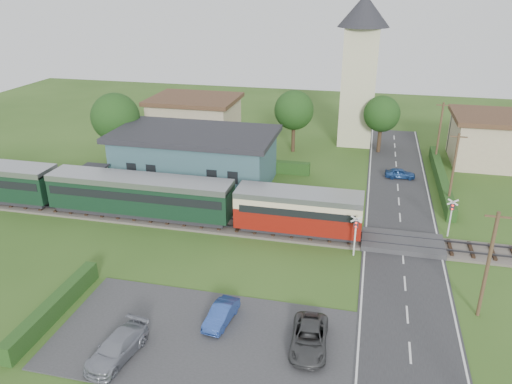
% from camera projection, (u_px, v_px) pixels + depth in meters
% --- Properties ---
extents(ground, '(120.00, 120.00, 0.00)m').
position_uv_depth(ground, '(271.00, 243.00, 38.96)').
color(ground, '#2D4C19').
extents(railway_track, '(76.00, 3.20, 0.49)m').
position_uv_depth(railway_track, '(276.00, 231.00, 40.71)').
color(railway_track, '#4C443D').
rests_on(railway_track, ground).
extents(road, '(6.00, 70.00, 0.05)m').
position_uv_depth(road, '(403.00, 258.00, 36.85)').
color(road, '#28282B').
rests_on(road, ground).
extents(car_park, '(17.00, 9.00, 0.08)m').
position_uv_depth(car_park, '(203.00, 339.00, 28.50)').
color(car_park, '#333335').
rests_on(car_park, ground).
extents(crossing_deck, '(6.20, 3.40, 0.45)m').
position_uv_depth(crossing_deck, '(402.00, 243.00, 38.57)').
color(crossing_deck, '#333335').
rests_on(crossing_deck, ground).
extents(platform, '(30.00, 3.00, 0.45)m').
position_uv_depth(platform, '(175.00, 202.00, 45.63)').
color(platform, gray).
rests_on(platform, ground).
extents(equipment_hut, '(2.30, 2.30, 2.55)m').
position_uv_depth(equipment_hut, '(94.00, 180.00, 46.71)').
color(equipment_hut, beige).
rests_on(equipment_hut, platform).
extents(station_building, '(16.00, 9.00, 5.30)m').
position_uv_depth(station_building, '(195.00, 157.00, 49.86)').
color(station_building, '#385A61').
rests_on(station_building, ground).
extents(train, '(43.20, 2.90, 3.40)m').
position_uv_depth(train, '(106.00, 191.00, 43.04)').
color(train, '#232328').
rests_on(train, ground).
extents(church_tower, '(6.00, 6.00, 17.60)m').
position_uv_depth(church_tower, '(361.00, 60.00, 59.02)').
color(church_tower, beige).
rests_on(church_tower, ground).
extents(house_west, '(10.80, 8.80, 5.50)m').
position_uv_depth(house_west, '(195.00, 118.00, 63.43)').
color(house_west, tan).
rests_on(house_west, ground).
extents(house_east, '(8.80, 8.80, 5.50)m').
position_uv_depth(house_east, '(491.00, 139.00, 55.19)').
color(house_east, tan).
rests_on(house_east, ground).
extents(hedge_carpark, '(0.80, 9.00, 1.20)m').
position_uv_depth(hedge_carpark, '(54.00, 308.00, 30.28)').
color(hedge_carpark, '#193814').
rests_on(hedge_carpark, ground).
extents(hedge_roadside, '(0.80, 18.00, 1.20)m').
position_uv_depth(hedge_roadside, '(441.00, 179.00, 50.09)').
color(hedge_roadside, '#193814').
rests_on(hedge_roadside, ground).
extents(hedge_station, '(22.00, 0.80, 1.30)m').
position_uv_depth(hedge_station, '(210.00, 161.00, 54.70)').
color(hedge_station, '#193814').
rests_on(hedge_station, ground).
extents(tree_a, '(5.20, 5.20, 8.00)m').
position_uv_depth(tree_a, '(115.00, 117.00, 53.60)').
color(tree_a, '#332316').
rests_on(tree_a, ground).
extents(tree_b, '(4.60, 4.60, 7.34)m').
position_uv_depth(tree_b, '(294.00, 110.00, 58.04)').
color(tree_b, '#332316').
rests_on(tree_b, ground).
extents(tree_c, '(4.20, 4.20, 6.78)m').
position_uv_depth(tree_c, '(382.00, 114.00, 57.88)').
color(tree_c, '#332316').
rests_on(tree_c, ground).
extents(utility_pole_b, '(1.40, 0.22, 7.00)m').
position_uv_depth(utility_pole_b, '(488.00, 264.00, 29.19)').
color(utility_pole_b, '#473321').
rests_on(utility_pole_b, ground).
extents(utility_pole_c, '(1.40, 0.22, 7.00)m').
position_uv_depth(utility_pole_c, '(453.00, 171.00, 43.53)').
color(utility_pole_c, '#473321').
rests_on(utility_pole_c, ground).
extents(utility_pole_d, '(1.40, 0.22, 7.00)m').
position_uv_depth(utility_pole_d, '(439.00, 133.00, 54.29)').
color(utility_pole_d, '#473321').
rests_on(utility_pole_d, ground).
extents(crossing_signal_near, '(0.84, 0.28, 3.28)m').
position_uv_depth(crossing_signal_near, '(356.00, 230.00, 36.42)').
color(crossing_signal_near, silver).
rests_on(crossing_signal_near, ground).
extents(crossing_signal_far, '(0.84, 0.28, 3.28)m').
position_uv_depth(crossing_signal_far, '(451.00, 212.00, 39.21)').
color(crossing_signal_far, silver).
rests_on(crossing_signal_far, ground).
extents(streetlamp_west, '(0.30, 0.30, 5.15)m').
position_uv_depth(streetlamp_west, '(126.00, 123.00, 60.31)').
color(streetlamp_west, '#3F3F47').
rests_on(streetlamp_west, ground).
extents(streetlamp_east, '(0.30, 0.30, 5.15)m').
position_uv_depth(streetlamp_east, '(450.00, 127.00, 58.62)').
color(streetlamp_east, '#3F3F47').
rests_on(streetlamp_east, ground).
extents(car_on_road, '(3.14, 1.46, 1.04)m').
position_uv_depth(car_on_road, '(400.00, 173.00, 51.52)').
color(car_on_road, navy).
rests_on(car_on_road, road).
extents(car_park_blue, '(1.56, 3.41, 1.08)m').
position_uv_depth(car_park_blue, '(221.00, 314.00, 29.67)').
color(car_park_blue, navy).
rests_on(car_park_blue, car_park).
extents(car_park_silver, '(2.41, 4.52, 1.25)m').
position_uv_depth(car_park_silver, '(117.00, 348.00, 26.84)').
color(car_park_silver, gray).
rests_on(car_park_silver, car_park).
extents(car_park_dark, '(2.25, 4.42, 1.20)m').
position_uv_depth(car_park_dark, '(309.00, 338.00, 27.61)').
color(car_park_dark, '#3A3A3C').
rests_on(car_park_dark, car_park).
extents(pedestrian_near, '(0.72, 0.59, 1.71)m').
position_uv_depth(pedestrian_near, '(262.00, 203.00, 42.83)').
color(pedestrian_near, gray).
rests_on(pedestrian_near, platform).
extents(pedestrian_far, '(0.89, 1.01, 1.76)m').
position_uv_depth(pedestrian_far, '(102.00, 187.00, 46.13)').
color(pedestrian_far, gray).
rests_on(pedestrian_far, platform).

